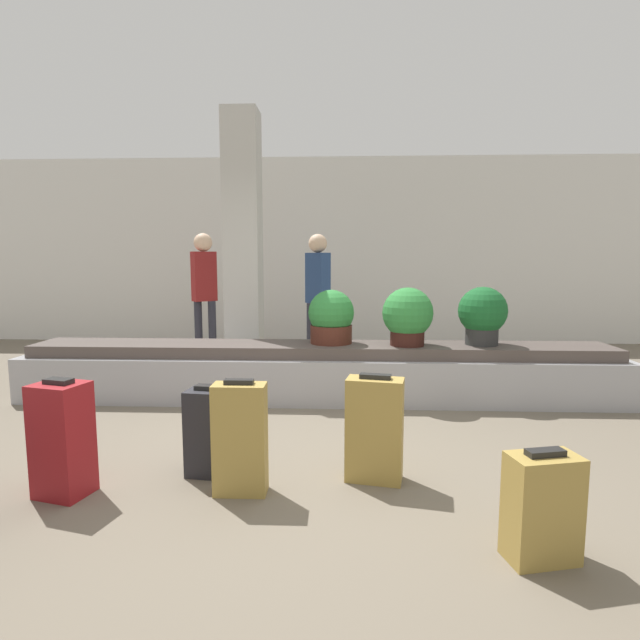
{
  "coord_description": "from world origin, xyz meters",
  "views": [
    {
      "loc": [
        0.23,
        -3.44,
        1.46
      ],
      "look_at": [
        0.0,
        1.67,
        0.83
      ],
      "focal_mm": 28.0,
      "sensor_mm": 36.0,
      "label": 1
    }
  ],
  "objects_px": {
    "suitcase_1": "(62,439)",
    "potted_plant_2": "(331,318)",
    "suitcase_2": "(375,429)",
    "suitcase_4": "(240,439)",
    "traveler_1": "(204,284)",
    "suitcase_3": "(542,508)",
    "potted_plant_1": "(483,315)",
    "pillar": "(243,248)",
    "suitcase_6": "(207,431)",
    "traveler_0": "(318,286)",
    "potted_plant_0": "(408,316)"
  },
  "relations": [
    {
      "from": "suitcase_1",
      "to": "potted_plant_0",
      "type": "height_order",
      "value": "potted_plant_0"
    },
    {
      "from": "potted_plant_0",
      "to": "suitcase_1",
      "type": "bearing_deg",
      "value": -137.6
    },
    {
      "from": "suitcase_6",
      "to": "potted_plant_0",
      "type": "distance_m",
      "value": 2.49
    },
    {
      "from": "suitcase_3",
      "to": "suitcase_6",
      "type": "xyz_separation_m",
      "value": [
        -1.89,
        0.91,
        0.03
      ]
    },
    {
      "from": "suitcase_4",
      "to": "potted_plant_0",
      "type": "bearing_deg",
      "value": 58.15
    },
    {
      "from": "suitcase_3",
      "to": "traveler_0",
      "type": "bearing_deg",
      "value": 93.52
    },
    {
      "from": "potted_plant_0",
      "to": "traveler_1",
      "type": "xyz_separation_m",
      "value": [
        -2.61,
        1.88,
        0.22
      ]
    },
    {
      "from": "suitcase_3",
      "to": "potted_plant_1",
      "type": "xyz_separation_m",
      "value": [
        0.47,
        2.82,
        0.63
      ]
    },
    {
      "from": "suitcase_4",
      "to": "potted_plant_1",
      "type": "bearing_deg",
      "value": 46.28
    },
    {
      "from": "suitcase_2",
      "to": "suitcase_3",
      "type": "bearing_deg",
      "value": -37.71
    },
    {
      "from": "potted_plant_1",
      "to": "traveler_1",
      "type": "relative_size",
      "value": 0.33
    },
    {
      "from": "potted_plant_1",
      "to": "suitcase_6",
      "type": "bearing_deg",
      "value": -141.05
    },
    {
      "from": "suitcase_4",
      "to": "traveler_1",
      "type": "xyz_separation_m",
      "value": [
        -1.32,
        3.99,
        0.75
      ]
    },
    {
      "from": "pillar",
      "to": "traveler_1",
      "type": "height_order",
      "value": "pillar"
    },
    {
      "from": "pillar",
      "to": "traveler_1",
      "type": "bearing_deg",
      "value": 128.97
    },
    {
      "from": "suitcase_2",
      "to": "potted_plant_1",
      "type": "height_order",
      "value": "potted_plant_1"
    },
    {
      "from": "suitcase_6",
      "to": "potted_plant_1",
      "type": "bearing_deg",
      "value": 45.95
    },
    {
      "from": "suitcase_6",
      "to": "potted_plant_2",
      "type": "distance_m",
      "value": 2.17
    },
    {
      "from": "traveler_0",
      "to": "suitcase_4",
      "type": "bearing_deg",
      "value": -50.63
    },
    {
      "from": "suitcase_3",
      "to": "potted_plant_0",
      "type": "xyz_separation_m",
      "value": [
        -0.31,
        2.74,
        0.62
      ]
    },
    {
      "from": "suitcase_1",
      "to": "potted_plant_1",
      "type": "height_order",
      "value": "potted_plant_1"
    },
    {
      "from": "potted_plant_2",
      "to": "potted_plant_1",
      "type": "bearing_deg",
      "value": -1.07
    },
    {
      "from": "pillar",
      "to": "suitcase_2",
      "type": "relative_size",
      "value": 4.45
    },
    {
      "from": "potted_plant_0",
      "to": "suitcase_2",
      "type": "bearing_deg",
      "value": -103.36
    },
    {
      "from": "suitcase_2",
      "to": "traveler_0",
      "type": "distance_m",
      "value": 3.73
    },
    {
      "from": "suitcase_3",
      "to": "potted_plant_2",
      "type": "bearing_deg",
      "value": 98.11
    },
    {
      "from": "suitcase_1",
      "to": "traveler_1",
      "type": "distance_m",
      "value": 4.13
    },
    {
      "from": "suitcase_3",
      "to": "suitcase_6",
      "type": "distance_m",
      "value": 2.1
    },
    {
      "from": "suitcase_2",
      "to": "suitcase_4",
      "type": "height_order",
      "value": "suitcase_4"
    },
    {
      "from": "suitcase_4",
      "to": "potted_plant_1",
      "type": "relative_size",
      "value": 1.22
    },
    {
      "from": "suitcase_1",
      "to": "suitcase_2",
      "type": "distance_m",
      "value": 1.96
    },
    {
      "from": "traveler_1",
      "to": "suitcase_3",
      "type": "bearing_deg",
      "value": 85.65
    },
    {
      "from": "suitcase_3",
      "to": "suitcase_6",
      "type": "relative_size",
      "value": 0.9
    },
    {
      "from": "potted_plant_1",
      "to": "potted_plant_2",
      "type": "xyz_separation_m",
      "value": [
        -1.55,
        0.03,
        -0.05
      ]
    },
    {
      "from": "suitcase_6",
      "to": "pillar",
      "type": "bearing_deg",
      "value": 102.7
    },
    {
      "from": "traveler_0",
      "to": "potted_plant_2",
      "type": "bearing_deg",
      "value": -38.49
    },
    {
      "from": "suitcase_2",
      "to": "suitcase_3",
      "type": "distance_m",
      "value": 1.14
    },
    {
      "from": "suitcase_3",
      "to": "traveler_0",
      "type": "relative_size",
      "value": 0.31
    },
    {
      "from": "suitcase_2",
      "to": "traveler_0",
      "type": "relative_size",
      "value": 0.4
    },
    {
      "from": "potted_plant_2",
      "to": "traveler_1",
      "type": "height_order",
      "value": "traveler_1"
    },
    {
      "from": "suitcase_2",
      "to": "traveler_0",
      "type": "bearing_deg",
      "value": 109.5
    },
    {
      "from": "suitcase_2",
      "to": "traveler_1",
      "type": "bearing_deg",
      "value": 130.69
    },
    {
      "from": "potted_plant_1",
      "to": "pillar",
      "type": "bearing_deg",
      "value": 161.59
    },
    {
      "from": "suitcase_1",
      "to": "traveler_0",
      "type": "distance_m",
      "value": 4.21
    },
    {
      "from": "suitcase_1",
      "to": "potted_plant_2",
      "type": "relative_size",
      "value": 1.32
    },
    {
      "from": "suitcase_1",
      "to": "traveler_1",
      "type": "xyz_separation_m",
      "value": [
        -0.22,
        4.06,
        0.75
      ]
    },
    {
      "from": "potted_plant_1",
      "to": "potted_plant_2",
      "type": "height_order",
      "value": "potted_plant_1"
    },
    {
      "from": "traveler_1",
      "to": "suitcase_4",
      "type": "bearing_deg",
      "value": 71.63
    },
    {
      "from": "pillar",
      "to": "suitcase_4",
      "type": "distance_m",
      "value": 3.35
    },
    {
      "from": "suitcase_4",
      "to": "potted_plant_2",
      "type": "height_order",
      "value": "potted_plant_2"
    }
  ]
}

